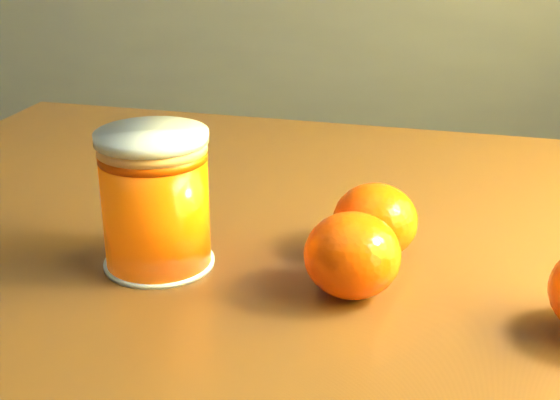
{
  "coord_description": "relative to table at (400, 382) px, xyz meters",
  "views": [
    {
      "loc": [
        0.95,
        -0.47,
        1.08
      ],
      "look_at": [
        0.91,
        0.08,
        0.86
      ],
      "focal_mm": 50.0,
      "sensor_mm": 36.0,
      "label": 1
    }
  ],
  "objects": [
    {
      "name": "juice_glass",
      "position": [
        -0.19,
        -0.01,
        0.16
      ],
      "size": [
        0.08,
        0.08,
        0.1
      ],
      "rotation": [
        0.0,
        0.0,
        0.26
      ],
      "color": "#FF5A05",
      "rests_on": "table"
    },
    {
      "name": "orange_front",
      "position": [
        -0.03,
        0.02,
        0.13
      ],
      "size": [
        0.08,
        0.08,
        0.06
      ],
      "primitive_type": "ellipsoid",
      "rotation": [
        0.0,
        0.0,
        -0.31
      ],
      "color": "#FF4E05",
      "rests_on": "table"
    },
    {
      "name": "table",
      "position": [
        0.0,
        0.0,
        0.0
      ],
      "size": [
        1.18,
        0.92,
        0.8
      ],
      "rotation": [
        0.0,
        0.0,
        -0.17
      ],
      "color": "brown",
      "rests_on": "ground"
    },
    {
      "name": "orange_extra",
      "position": [
        -0.04,
        -0.04,
        0.13
      ],
      "size": [
        0.07,
        0.07,
        0.06
      ],
      "primitive_type": "ellipsoid",
      "rotation": [
        0.0,
        0.0,
        0.05
      ],
      "color": "#FF4E05",
      "rests_on": "table"
    }
  ]
}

